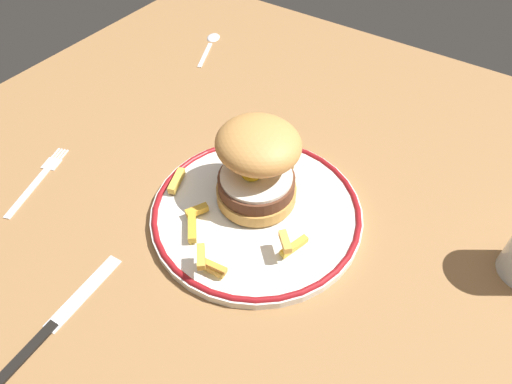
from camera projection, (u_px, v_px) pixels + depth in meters
ground_plane at (270, 208)px, 64.22cm from camera, size 112.79×102.34×4.00cm
dinner_plate at (256, 211)px, 60.19cm from camera, size 28.31×28.31×1.60cm
burger at (258, 163)px, 57.41cm from camera, size 15.48×15.41×11.02cm
fries_pile at (228, 215)px, 57.60cm from camera, size 21.46×24.29×2.83cm
fork at (39, 179)px, 65.21cm from camera, size 6.08×14.04×0.36cm
knife at (51, 326)px, 49.64cm from camera, size 2.77×18.06×0.70cm
spoon at (212, 40)px, 92.07cm from camera, size 7.04×12.81×0.90cm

